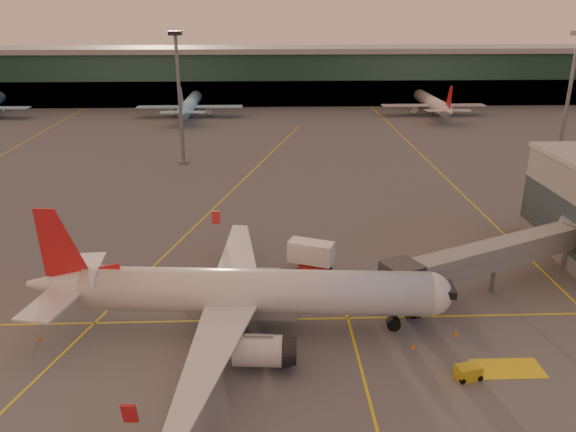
{
  "coord_description": "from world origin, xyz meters",
  "views": [
    {
      "loc": [
        -3.01,
        -44.83,
        30.06
      ],
      "look_at": [
        -0.53,
        21.71,
        5.0
      ],
      "focal_mm": 35.0,
      "sensor_mm": 36.0,
      "label": 1
    }
  ],
  "objects_px": {
    "catering_truck": "(311,256)",
    "pushback_tug": "(427,281)",
    "main_airplane": "(241,293)",
    "gpu_cart": "(468,373)"
  },
  "relations": [
    {
      "from": "main_airplane",
      "to": "catering_truck",
      "type": "height_order",
      "value": "main_airplane"
    },
    {
      "from": "pushback_tug",
      "to": "main_airplane",
      "type": "bearing_deg",
      "value": -145.32
    },
    {
      "from": "main_airplane",
      "to": "pushback_tug",
      "type": "bearing_deg",
      "value": 25.66
    },
    {
      "from": "catering_truck",
      "to": "pushback_tug",
      "type": "height_order",
      "value": "catering_truck"
    },
    {
      "from": "gpu_cart",
      "to": "pushback_tug",
      "type": "height_order",
      "value": "pushback_tug"
    },
    {
      "from": "catering_truck",
      "to": "gpu_cart",
      "type": "bearing_deg",
      "value": -37.19
    },
    {
      "from": "main_airplane",
      "to": "catering_truck",
      "type": "relative_size",
      "value": 7.24
    },
    {
      "from": "gpu_cart",
      "to": "main_airplane",
      "type": "bearing_deg",
      "value": 143.26
    },
    {
      "from": "gpu_cart",
      "to": "catering_truck",
      "type": "bearing_deg",
      "value": 106.94
    },
    {
      "from": "catering_truck",
      "to": "gpu_cart",
      "type": "relative_size",
      "value": 2.4
    }
  ]
}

